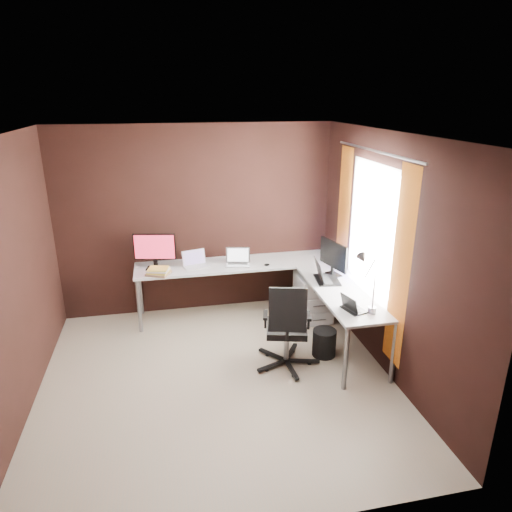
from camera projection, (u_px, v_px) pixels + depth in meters
The scene contains 15 objects.
room at pixel (248, 262), 4.49m from camera, with size 3.60×3.60×2.50m.
desk at pixel (273, 277), 5.68m from camera, with size 2.65×2.25×0.73m.
drawer_pedestal at pixel (313, 297), 6.02m from camera, with size 0.42×0.50×0.60m, color silver.
monitor_left at pixel (155, 249), 5.75m from camera, with size 0.52×0.19×0.46m.
monitor_right at pixel (334, 256), 5.53m from camera, with size 0.18×0.52×0.43m.
laptop_white at pixel (195, 263), 5.88m from camera, with size 0.35×0.28×0.20m.
laptop_silver at pixel (238, 261), 5.95m from camera, with size 0.35×0.29×0.21m.
laptop_black_big at pixel (324, 276), 5.43m from camera, with size 0.32×0.41×0.25m.
laptop_black_small at pixel (352, 307), 4.68m from camera, with size 0.24×0.29×0.17m.
book_stack at pixel (158, 271), 5.62m from camera, with size 0.33×0.31×0.09m.
mouse_left at pixel (164, 273), 5.64m from camera, with size 0.08×0.05×0.03m, color black.
mouse_corner at pixel (267, 265), 5.91m from camera, with size 0.08×0.05×0.03m, color black.
desk_lamp at pixel (366, 275), 4.56m from camera, with size 0.20×0.23×0.63m.
office_chair at pixel (287, 342), 4.95m from camera, with size 0.56×0.58×1.00m.
wastebasket at pixel (324, 343), 5.20m from camera, with size 0.27×0.27×0.31m, color black.
Camera 1 is at (-0.45, -4.07, 2.83)m, focal length 32.00 mm.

